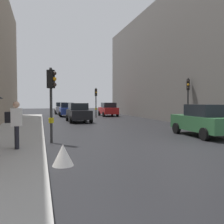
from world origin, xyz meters
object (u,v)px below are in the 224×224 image
traffic_light_mid_street (188,93)px  car_blue_van (67,110)px  car_green_estate (204,120)px  car_dark_suv (78,113)px  traffic_light_near_right (51,91)px  traffic_light_far_median (96,97)px  pedestrian_with_black_backpack (15,122)px  car_silver_hatchback (61,108)px  car_red_sedan (108,109)px  warning_sign_triangle (63,155)px

traffic_light_mid_street → car_blue_van: (-7.96, 14.62, -1.72)m
car_green_estate → car_dark_suv: bearing=114.8°
traffic_light_near_right → traffic_light_far_median: bearing=70.6°
traffic_light_near_right → traffic_light_far_median: size_ratio=0.99×
traffic_light_near_right → car_dark_suv: (2.91, 11.17, -1.52)m
car_green_estate → traffic_light_far_median: bearing=98.1°
car_blue_van → traffic_light_far_median: bearing=-48.7°
car_blue_van → pedestrian_with_black_backpack: 22.15m
car_silver_hatchback → car_red_sedan: bearing=-55.0°
car_green_estate → pedestrian_with_black_backpack: pedestrian_with_black_backpack is taller
traffic_light_far_median → pedestrian_with_black_backpack: (-7.18, -18.33, -1.25)m
traffic_light_far_median → traffic_light_mid_street: 12.23m
car_dark_suv → car_blue_van: bearing=91.0°
car_blue_van → warning_sign_triangle: 24.24m
car_silver_hatchback → traffic_light_mid_street: bearing=-69.3°
pedestrian_with_black_backpack → warning_sign_triangle: (1.54, -2.33, -0.84)m
car_red_sedan → car_silver_hatchback: 9.39m
pedestrian_with_black_backpack → car_dark_suv: bearing=71.7°
traffic_light_near_right → car_silver_hatchback: bearing=84.4°
car_red_sedan → traffic_light_far_median: bearing=-130.1°
traffic_light_near_right → pedestrian_with_black_backpack: 2.66m
traffic_light_far_median → car_green_estate: traffic_light_far_median is taller
traffic_light_mid_street → traffic_light_far_median: bearing=113.9°
warning_sign_triangle → pedestrian_with_black_backpack: bearing=123.4°
car_silver_hatchback → car_dark_suv: (0.31, -15.58, 0.00)m
car_red_sedan → traffic_light_mid_street: bearing=-78.8°
car_red_sedan → pedestrian_with_black_backpack: size_ratio=2.40×
car_blue_van → car_silver_hatchback: (-0.16, 6.90, 0.00)m
traffic_light_far_median → car_red_sedan: traffic_light_far_median is taller
traffic_light_near_right → traffic_light_mid_street: 11.94m
traffic_light_near_right → pedestrian_with_black_backpack: (-1.40, -1.90, -1.23)m
car_green_estate → warning_sign_triangle: size_ratio=6.55×
traffic_light_mid_street → warning_sign_triangle: bearing=-138.2°
traffic_light_mid_street → pedestrian_with_black_backpack: 14.14m
car_red_sedan → pedestrian_with_black_backpack: bearing=-114.1°
car_blue_van → car_green_estate: bearing=-75.0°
traffic_light_near_right → car_green_estate: size_ratio=0.82×
pedestrian_with_black_backpack → traffic_light_far_median: bearing=68.6°
car_red_sedan → pedestrian_with_black_backpack: 22.97m
traffic_light_mid_street → car_green_estate: 6.25m
car_dark_suv → warning_sign_triangle: size_ratio=6.50×
traffic_light_far_median → pedestrian_with_black_backpack: 19.72m
traffic_light_mid_street → car_green_estate: (-2.57, -5.43, -1.72)m
traffic_light_far_median → car_silver_hatchback: bearing=107.1°
traffic_light_near_right → traffic_light_far_median: traffic_light_far_median is taller
car_green_estate → traffic_light_near_right: bearing=178.6°
car_dark_suv → pedestrian_with_black_backpack: bearing=-108.3°
traffic_light_far_median → car_dark_suv: (-2.86, -5.26, -1.54)m
car_red_sedan → warning_sign_triangle: size_ratio=6.55×
traffic_light_far_median → pedestrian_with_black_backpack: bearing=-111.4°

